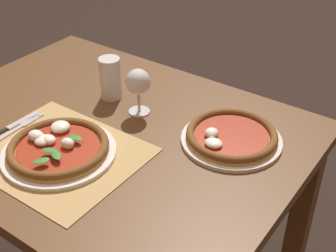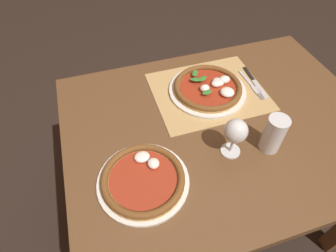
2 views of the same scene
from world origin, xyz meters
name	(u,v)px [view 2 (image 2 of 2)]	position (x,y,z in m)	size (l,w,h in m)	color
ground_plane	(204,206)	(0.00, 0.00, 0.00)	(24.00, 24.00, 0.00)	black
dining_table	(219,140)	(0.00, 0.00, 0.63)	(1.21, 0.92, 0.74)	brown
paper_placemat	(208,91)	(-0.02, -0.18, 0.74)	(0.47, 0.39, 0.00)	tan
pizza_near	(208,88)	(-0.01, -0.18, 0.76)	(0.33, 0.33, 0.05)	silver
pizza_far	(143,179)	(0.36, 0.16, 0.76)	(0.30, 0.30, 0.05)	silver
wine_glass	(235,132)	(0.03, 0.13, 0.85)	(0.08, 0.08, 0.16)	silver
pint_glass	(273,135)	(-0.11, 0.16, 0.81)	(0.07, 0.07, 0.15)	silver
fork	(251,85)	(-0.21, -0.16, 0.75)	(0.03, 0.20, 0.00)	#B7B7BC
knife	(255,82)	(-0.23, -0.17, 0.75)	(0.03, 0.22, 0.01)	black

